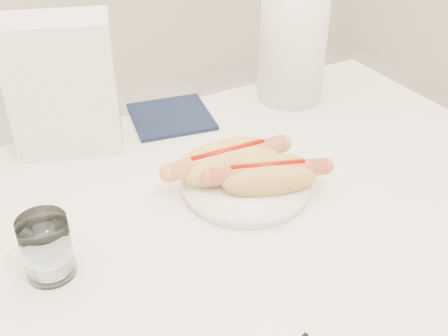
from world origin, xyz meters
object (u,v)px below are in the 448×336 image
table (199,283)px  paper_towel_roll (294,28)px  napkin_box (63,86)px  plate (246,187)px  hotdog_right (267,176)px  hotdog_left (228,162)px  water_glass (47,247)px

table → paper_towel_roll: (0.36, 0.31, 0.20)m
table → napkin_box: napkin_box is taller
paper_towel_roll → napkin_box: bearing=176.0°
plate → hotdog_right: hotdog_right is taller
hotdog_right → table: bearing=-138.3°
table → hotdog_right: bearing=21.4°
plate → hotdog_left: size_ratio=0.98×
table → paper_towel_roll: bearing=40.7°
table → hotdog_left: hotdog_left is taller
water_glass → table: bearing=-16.6°
hotdog_left → water_glass: (-0.29, -0.06, 0.00)m
hotdog_left → paper_towel_roll: 0.34m
table → hotdog_right: (0.14, 0.06, 0.10)m
plate → paper_towel_roll: size_ratio=0.66×
plate → hotdog_right: size_ratio=1.09×
hotdog_left → hotdog_right: size_ratio=1.11×
plate → napkin_box: (-0.19, 0.26, 0.10)m
table → hotdog_right: size_ratio=6.93×
water_glass → napkin_box: (0.11, 0.29, 0.07)m
water_glass → paper_towel_roll: (0.54, 0.26, 0.10)m
napkin_box → water_glass: bearing=-92.4°
table → water_glass: water_glass is taller
water_glass → napkin_box: napkin_box is taller
hotdog_right → water_glass: size_ratio=2.03×
table → paper_towel_roll: paper_towel_roll is taller
hotdog_right → napkin_box: 0.36m
hotdog_right → napkin_box: (-0.21, 0.29, 0.07)m
plate → hotdog_left: 0.05m
table → water_glass: 0.21m
plate → napkin_box: bearing=126.4°
hotdog_right → napkin_box: bearing=146.6°
water_glass → napkin_box: 0.32m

